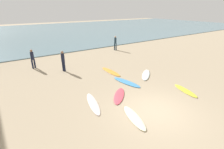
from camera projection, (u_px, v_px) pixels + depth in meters
name	position (u px, v px, depth m)	size (l,w,h in m)	color
ground_plane	(155.00, 111.00, 8.61)	(120.00, 120.00, 0.00)	tan
ocean_water	(32.00, 33.00, 34.69)	(120.00, 40.00, 0.08)	slate
surfboard_0	(119.00, 96.00, 10.04)	(0.57, 2.06, 0.07)	#E34B5C
surfboard_1	(146.00, 75.00, 13.16)	(0.56, 2.36, 0.09)	white
surfboard_2	(134.00, 117.00, 8.04)	(0.53, 2.09, 0.08)	#F3EDBE
surfboard_3	(127.00, 82.00, 11.85)	(0.58, 2.42, 0.07)	#4494D4
surfboard_4	(111.00, 72.00, 13.81)	(0.58, 2.52, 0.07)	#F2A035
surfboard_5	(93.00, 103.00, 9.24)	(0.49, 2.43, 0.06)	silver
surfboard_6	(185.00, 91.00, 10.65)	(0.52, 1.96, 0.07)	yellow
beachgoer_near	(63.00, 60.00, 13.67)	(0.35, 0.35, 1.75)	#191E33
beachgoer_mid	(32.00, 58.00, 14.36)	(0.34, 0.34, 1.69)	#191E33
beachgoer_far	(115.00, 42.00, 20.62)	(0.39, 0.39, 1.79)	#1E3342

